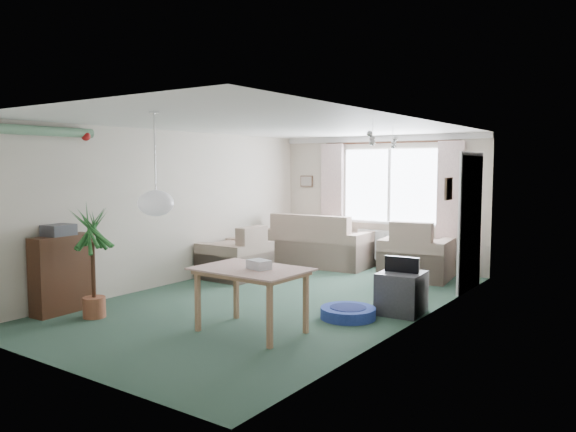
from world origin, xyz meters
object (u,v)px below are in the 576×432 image
Objects in this scene: sofa at (320,239)px; dining_table at (251,301)px; armchair_corner at (417,249)px; coffee_table at (413,264)px; bookshelf at (63,274)px; armchair_left at (235,252)px; tv_cube at (401,293)px; houseplant at (93,262)px; pet_bed at (348,313)px.

dining_table is (1.63, -4.10, -0.13)m from sofa.
coffee_table is at bearing -58.30° from armchair_corner.
bookshelf is (-0.86, -4.80, 0.01)m from sofa.
bookshelf is at bearing -164.32° from dining_table.
armchair_left reaches higher than dining_table.
tv_cube is (3.20, -0.54, -0.17)m from armchair_left.
armchair_left is (-0.52, -1.85, -0.05)m from sofa.
armchair_corner reaches higher than armchair_left.
houseplant reaches higher than bookshelf.
bookshelf is at bearing -7.18° from armchair_left.
coffee_table is at bearing 56.78° from bookshelf.
houseplant is 2.37× the size of tv_cube.
houseplant is at bearing 3.59° from bookshelf.
pet_bed is at bearing 26.59° from bookshelf.
coffee_table reaches higher than pet_bed.
bookshelf is 3.62m from pet_bed.
armchair_left reaches higher than tv_cube.
armchair_corner is at bearing 172.21° from sofa.
houseplant reaches higher than armchair_corner.
coffee_table is 5.52m from bookshelf.
armchair_corner is at bearing 95.44° from pet_bed.
armchair_left is at bearing 133.85° from dining_table.
pet_bed is (0.61, 1.11, -0.28)m from dining_table.
armchair_corner is (1.97, -0.15, -0.00)m from sofa.
tv_cube is at bearing 37.89° from houseplant.
armchair_left is at bearing -142.05° from coffee_table.
coffee_table is at bearing 97.47° from pet_bed.
coffee_table is (-0.12, 0.15, -0.28)m from armchair_corner.
armchair_left is (-2.50, -1.71, -0.05)m from armchair_corner.
bookshelf reaches higher than armchair_corner.
sofa reaches higher than armchair_left.
armchair_corner is 3.97m from dining_table.
tv_cube is (2.68, -2.39, -0.22)m from sofa.
armchair_corner is at bearing 54.91° from bookshelf.
houseplant is 1.21× the size of dining_table.
dining_table reaches higher than coffee_table.
sofa is 2.19× the size of coffee_table.
pet_bed is (2.24, -2.98, -0.42)m from sofa.
tv_cube is (3.54, 2.41, -0.23)m from bookshelf.
armchair_left is 3.25m from tv_cube.
bookshelf is 4.29m from tv_cube.
bookshelf is 0.57m from houseplant.
bookshelf reaches higher than dining_table.
houseplant is (-2.18, -4.73, 0.48)m from coffee_table.
tv_cube is (0.83, -2.39, 0.06)m from coffee_table.
coffee_table is 5.23m from houseplant.
houseplant is 2.09m from dining_table.
sofa is 1.72× the size of dining_table.
armchair_left is 3.11m from dining_table.
pet_bed is (2.57, 1.75, -0.61)m from houseplant.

